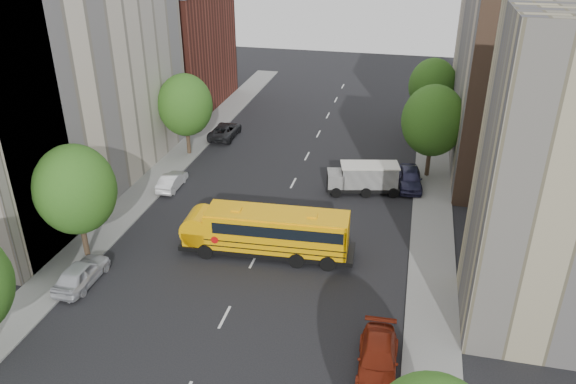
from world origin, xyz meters
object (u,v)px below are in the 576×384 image
(parked_car_4, at_px, (410,178))
(parked_car_5, at_px, (414,126))
(safari_truck, at_px, (364,178))
(parked_car_3, at_px, (378,359))
(parked_car_0, at_px, (81,273))
(parked_car_1, at_px, (172,181))
(street_tree_4, at_px, (433,121))
(street_tree_2, at_px, (185,105))
(street_tree_5, at_px, (433,86))
(street_tree_1, at_px, (75,189))
(parked_car_2, at_px, (225,130))
(school_bus, at_px, (265,230))

(parked_car_4, relative_size, parked_car_5, 1.10)
(safari_truck, bearing_deg, parked_car_3, -94.21)
(parked_car_0, xyz_separation_m, parked_car_1, (0.00, 13.72, -0.12))
(street_tree_4, bearing_deg, street_tree_2, 180.00)
(street_tree_5, bearing_deg, street_tree_2, -151.39)
(street_tree_4, xyz_separation_m, parked_car_1, (-20.60, -7.16, -4.44))
(parked_car_0, distance_m, parked_car_4, 26.58)
(parked_car_3, bearing_deg, parked_car_0, 168.02)
(street_tree_2, xyz_separation_m, street_tree_4, (22.00, 0.00, 0.25))
(street_tree_1, bearing_deg, parked_car_1, 82.64)
(parked_car_4, bearing_deg, street_tree_1, -148.29)
(street_tree_2, height_order, parked_car_2, street_tree_2)
(street_tree_4, relative_size, parked_car_0, 1.81)
(street_tree_4, xyz_separation_m, street_tree_5, (-0.00, 12.00, -0.37))
(street_tree_1, relative_size, parked_car_3, 1.61)
(street_tree_2, relative_size, parked_car_4, 1.63)
(street_tree_1, xyz_separation_m, parked_car_5, (20.60, 28.64, -4.24))
(street_tree_1, relative_size, street_tree_5, 1.05)
(parked_car_1, relative_size, parked_car_4, 0.82)
(street_tree_4, distance_m, street_tree_5, 12.01)
(school_bus, relative_size, parked_car_5, 2.73)
(street_tree_5, relative_size, school_bus, 0.64)
(parked_car_1, relative_size, parked_car_5, 0.90)
(street_tree_5, xyz_separation_m, parked_car_5, (-1.40, -1.36, -3.99))
(parked_car_1, xyz_separation_m, parked_car_5, (19.20, 17.80, 0.07))
(street_tree_5, bearing_deg, parked_car_2, -160.80)
(street_tree_5, distance_m, safari_truck, 17.44)
(school_bus, distance_m, parked_car_5, 27.26)
(parked_car_2, bearing_deg, parked_car_1, 87.31)
(street_tree_4, distance_m, parked_car_0, 29.65)
(street_tree_5, relative_size, parked_car_4, 1.59)
(safari_truck, distance_m, parked_car_2, 17.71)
(school_bus, relative_size, safari_truck, 1.94)
(safari_truck, relative_size, parked_car_2, 1.18)
(parked_car_5, bearing_deg, parked_car_0, -126.64)
(street_tree_5, relative_size, safari_truck, 1.24)
(street_tree_2, bearing_deg, parked_car_3, -50.62)
(street_tree_2, height_order, safari_truck, street_tree_2)
(parked_car_0, relative_size, parked_car_5, 1.04)
(parked_car_2, bearing_deg, parked_car_0, 88.54)
(street_tree_4, bearing_deg, parked_car_3, -95.21)
(parked_car_2, bearing_deg, parked_car_5, -163.60)
(school_bus, height_order, parked_car_0, school_bus)
(street_tree_1, distance_m, parked_car_5, 35.53)
(street_tree_4, bearing_deg, school_bus, -124.68)
(parked_car_1, bearing_deg, parked_car_0, 88.82)
(school_bus, xyz_separation_m, parked_car_5, (9.03, 25.70, -1.12))
(parked_car_3, bearing_deg, parked_car_4, 85.87)
(parked_car_0, distance_m, parked_car_2, 25.89)
(street_tree_4, bearing_deg, parked_car_4, -119.13)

